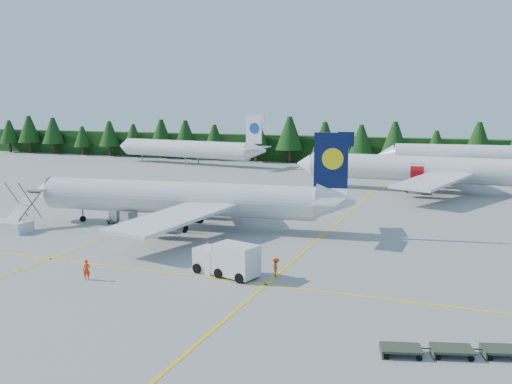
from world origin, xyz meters
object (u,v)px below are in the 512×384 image
(airstairs, at_px, (12,223))
(airliner_navy, at_px, (172,198))
(service_truck, at_px, (226,259))
(airliner_red, at_px, (414,169))

(airstairs, bearing_deg, airliner_navy, 28.28)
(airliner_navy, distance_m, service_truck, 19.17)
(airliner_navy, bearing_deg, service_truck, -54.62)
(airliner_navy, xyz_separation_m, airstairs, (-14.86, -7.93, -2.31))
(airliner_red, distance_m, service_truck, 50.62)
(airliner_red, relative_size, service_truck, 6.87)
(airstairs, bearing_deg, airliner_red, 49.72)
(service_truck, bearing_deg, airliner_red, 94.67)
(service_truck, bearing_deg, airliner_navy, 147.33)
(airliner_navy, bearing_deg, airstairs, -158.42)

